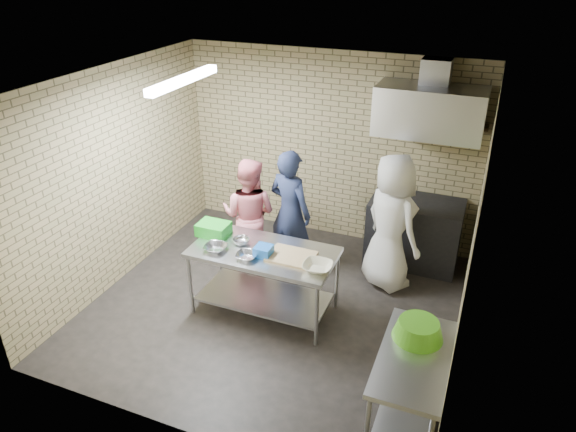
{
  "coord_description": "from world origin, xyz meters",
  "views": [
    {
      "loc": [
        2.07,
        -4.72,
        3.9
      ],
      "look_at": [
        0.1,
        0.2,
        1.15
      ],
      "focal_mm": 32.71,
      "sensor_mm": 36.0,
      "label": 1
    }
  ],
  "objects_px": {
    "side_counter": "(410,387)",
    "man_navy": "(290,212)",
    "woman_white": "(391,223)",
    "woman_pink": "(249,215)",
    "prep_table": "(264,281)",
    "stove": "(414,232)",
    "green_basin": "(418,329)",
    "green_crate": "(214,229)",
    "bottle_red": "(435,113)",
    "blue_tub": "(264,251)"
  },
  "relations": [
    {
      "from": "man_navy",
      "to": "woman_white",
      "type": "xyz_separation_m",
      "value": [
        1.28,
        0.13,
        0.04
      ]
    },
    {
      "from": "green_crate",
      "to": "man_navy",
      "type": "height_order",
      "value": "man_navy"
    },
    {
      "from": "bottle_red",
      "to": "woman_white",
      "type": "relative_size",
      "value": 0.1
    },
    {
      "from": "side_counter",
      "to": "stove",
      "type": "relative_size",
      "value": 1.0
    },
    {
      "from": "man_navy",
      "to": "woman_white",
      "type": "height_order",
      "value": "woman_white"
    },
    {
      "from": "stove",
      "to": "woman_white",
      "type": "bearing_deg",
      "value": -107.41
    },
    {
      "from": "green_crate",
      "to": "blue_tub",
      "type": "distance_m",
      "value": 0.78
    },
    {
      "from": "prep_table",
      "to": "green_basin",
      "type": "distance_m",
      "value": 2.04
    },
    {
      "from": "stove",
      "to": "green_crate",
      "type": "distance_m",
      "value": 2.72
    },
    {
      "from": "prep_table",
      "to": "stove",
      "type": "relative_size",
      "value": 1.37
    },
    {
      "from": "green_crate",
      "to": "blue_tub",
      "type": "xyz_separation_m",
      "value": [
        0.75,
        -0.22,
        -0.01
      ]
    },
    {
      "from": "woman_pink",
      "to": "man_navy",
      "type": "bearing_deg",
      "value": -168.58
    },
    {
      "from": "green_crate",
      "to": "blue_tub",
      "type": "bearing_deg",
      "value": -16.35
    },
    {
      "from": "blue_tub",
      "to": "bottle_red",
      "type": "relative_size",
      "value": 1.02
    },
    {
      "from": "bottle_red",
      "to": "prep_table",
      "type": "bearing_deg",
      "value": -126.5
    },
    {
      "from": "stove",
      "to": "man_navy",
      "type": "relative_size",
      "value": 0.71
    },
    {
      "from": "side_counter",
      "to": "green_basin",
      "type": "xyz_separation_m",
      "value": [
        -0.02,
        0.25,
        0.46
      ]
    },
    {
      "from": "stove",
      "to": "green_crate",
      "type": "xyz_separation_m",
      "value": [
        -2.13,
        -1.64,
        0.45
      ]
    },
    {
      "from": "woman_pink",
      "to": "woman_white",
      "type": "xyz_separation_m",
      "value": [
        1.79,
        0.27,
        0.11
      ]
    },
    {
      "from": "woman_pink",
      "to": "prep_table",
      "type": "bearing_deg",
      "value": 121.0
    },
    {
      "from": "woman_pink",
      "to": "woman_white",
      "type": "distance_m",
      "value": 1.82
    },
    {
      "from": "man_navy",
      "to": "blue_tub",
      "type": "bearing_deg",
      "value": 112.3
    },
    {
      "from": "green_basin",
      "to": "woman_white",
      "type": "relative_size",
      "value": 0.26
    },
    {
      "from": "prep_table",
      "to": "green_basin",
      "type": "relative_size",
      "value": 3.58
    },
    {
      "from": "bottle_red",
      "to": "woman_white",
      "type": "xyz_separation_m",
      "value": [
        -0.26,
        -0.9,
        -1.15
      ]
    },
    {
      "from": "side_counter",
      "to": "bottle_red",
      "type": "distance_m",
      "value": 3.44
    },
    {
      "from": "prep_table",
      "to": "side_counter",
      "type": "xyz_separation_m",
      "value": [
        1.88,
        -0.99,
        -0.04
      ]
    },
    {
      "from": "side_counter",
      "to": "blue_tub",
      "type": "relative_size",
      "value": 6.55
    },
    {
      "from": "bottle_red",
      "to": "green_basin",
      "type": "bearing_deg",
      "value": -82.1
    },
    {
      "from": "prep_table",
      "to": "side_counter",
      "type": "bearing_deg",
      "value": -27.85
    },
    {
      "from": "prep_table",
      "to": "woman_white",
      "type": "height_order",
      "value": "woman_white"
    },
    {
      "from": "woman_pink",
      "to": "woman_white",
      "type": "height_order",
      "value": "woman_white"
    },
    {
      "from": "side_counter",
      "to": "man_navy",
      "type": "relative_size",
      "value": 0.71
    },
    {
      "from": "side_counter",
      "to": "woman_white",
      "type": "distance_m",
      "value": 2.25
    },
    {
      "from": "man_navy",
      "to": "woman_white",
      "type": "distance_m",
      "value": 1.28
    },
    {
      "from": "green_basin",
      "to": "woman_pink",
      "type": "height_order",
      "value": "woman_pink"
    },
    {
      "from": "woman_white",
      "to": "stove",
      "type": "bearing_deg",
      "value": -68.11
    },
    {
      "from": "prep_table",
      "to": "blue_tub",
      "type": "distance_m",
      "value": 0.48
    },
    {
      "from": "woman_pink",
      "to": "stove",
      "type": "bearing_deg",
      "value": -158.88
    },
    {
      "from": "prep_table",
      "to": "stove",
      "type": "xyz_separation_m",
      "value": [
        1.43,
        1.76,
        0.04
      ]
    },
    {
      "from": "green_basin",
      "to": "side_counter",
      "type": "bearing_deg",
      "value": -85.43
    },
    {
      "from": "green_crate",
      "to": "side_counter",
      "type": "bearing_deg",
      "value": -23.34
    },
    {
      "from": "green_crate",
      "to": "green_basin",
      "type": "xyz_separation_m",
      "value": [
        2.56,
        -0.86,
        -0.06
      ]
    },
    {
      "from": "stove",
      "to": "green_crate",
      "type": "height_order",
      "value": "green_crate"
    },
    {
      "from": "bottle_red",
      "to": "man_navy",
      "type": "height_order",
      "value": "bottle_red"
    },
    {
      "from": "bottle_red",
      "to": "man_navy",
      "type": "bearing_deg",
      "value": -146.1
    },
    {
      "from": "man_navy",
      "to": "bottle_red",
      "type": "bearing_deg",
      "value": -129.55
    },
    {
      "from": "stove",
      "to": "bottle_red",
      "type": "height_order",
      "value": "bottle_red"
    },
    {
      "from": "stove",
      "to": "man_navy",
      "type": "bearing_deg",
      "value": -151.94
    },
    {
      "from": "man_navy",
      "to": "stove",
      "type": "bearing_deg",
      "value": -135.39
    }
  ]
}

